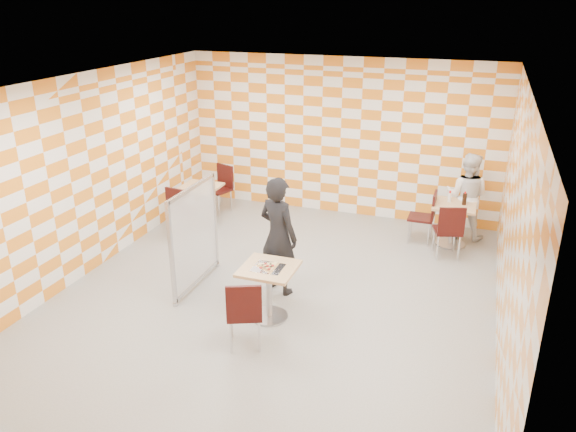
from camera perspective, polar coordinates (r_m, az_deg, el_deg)
The scene contains 15 objects.
room_shell at distance 8.05m, azimuth 0.14°, elevation 3.25°, with size 7.00×7.00×7.00m.
main_table at distance 7.40m, azimuth -1.95°, elevation -6.88°, with size 0.70×0.70×0.75m.
second_table at distance 9.93m, azimuth 16.44°, elevation -0.12°, with size 0.70×0.70×0.75m.
empty_table at distance 10.52m, azimuth -8.88°, elevation 1.76°, with size 0.70×0.70×0.75m.
chair_main_front at distance 6.77m, azimuth -4.46°, elevation -9.50°, with size 0.55×0.56×0.92m.
chair_second_front at distance 9.38m, azimuth 16.07°, elevation -1.13°, with size 0.52×0.53×0.92m.
chair_second_side at distance 9.89m, azimuth 13.93°, elevation 0.28°, with size 0.43×0.42×0.92m.
chair_empty_near at distance 10.04m, azimuth -10.86°, elevation 0.87°, with size 0.47×0.48×0.92m.
chair_empty_far at distance 11.14m, azimuth -6.76°, elevation 3.21°, with size 0.54×0.55×0.92m.
partition at distance 8.20m, azimuth -9.47°, elevation -2.02°, with size 0.08×1.38×1.55m.
man_dark at distance 7.92m, azimuth -0.99°, elevation -2.02°, with size 0.63×0.41×1.73m, color black.
man_white at distance 10.26m, azimuth 17.68°, elevation 1.97°, with size 0.74×0.58×1.53m, color white.
pizza_on_foil at distance 7.27m, azimuth -2.02°, elevation -5.14°, with size 0.40×0.40×0.04m.
sport_bottle at distance 9.89m, azimuth 16.10°, elevation 1.87°, with size 0.06×0.06×0.20m.
soda_bottle at distance 9.82m, azimuth 17.50°, elevation 1.67°, with size 0.07×0.07×0.23m.
Camera 1 is at (2.51, -6.67, 4.04)m, focal length 35.00 mm.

